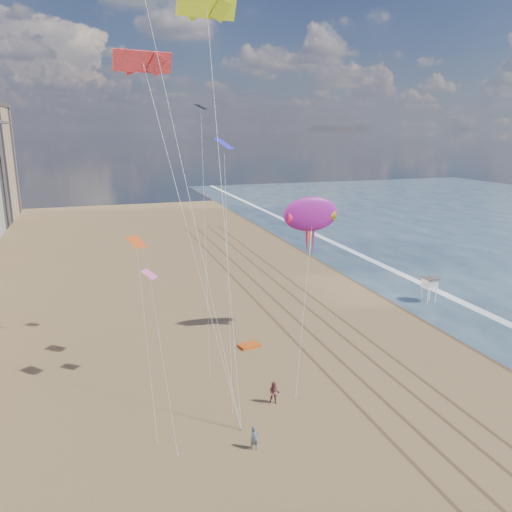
{
  "coord_description": "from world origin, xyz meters",
  "views": [
    {
      "loc": [
        -19.52,
        -16.89,
        21.0
      ],
      "look_at": [
        -5.58,
        26.0,
        9.5
      ],
      "focal_mm": 35.0,
      "sensor_mm": 36.0,
      "label": 1
    }
  ],
  "objects": [
    {
      "name": "tracks",
      "position": [
        2.55,
        30.0,
        0.01
      ],
      "size": [
        7.68,
        120.0,
        0.01
      ],
      "color": "brown",
      "rests_on": "ground"
    },
    {
      "name": "kite_flyer_a",
      "position": [
        -10.52,
        11.13,
        0.85
      ],
      "size": [
        0.65,
        0.46,
        1.7
      ],
      "primitive_type": "imported",
      "rotation": [
        0.0,
        0.0,
        0.08
      ],
      "color": "slate",
      "rests_on": "ground"
    },
    {
      "name": "show_kite",
      "position": [
        0.91,
        28.24,
        12.72
      ],
      "size": [
        5.69,
        6.47,
        17.67
      ],
      "color": "#9B178B",
      "rests_on": "ground"
    },
    {
      "name": "wet_sand",
      "position": [
        19.0,
        40.0,
        0.0
      ],
      "size": [
        260.0,
        260.0,
        0.0
      ],
      "primitive_type": "plane",
      "color": "#42301E",
      "rests_on": "ground"
    },
    {
      "name": "small_kites",
      "position": [
        -13.02,
        23.35,
        16.11
      ],
      "size": [
        9.21,
        8.16,
        13.95
      ],
      "color": "#2928D9",
      "rests_on": "ground"
    },
    {
      "name": "foam",
      "position": [
        23.2,
        40.0,
        0.0
      ],
      "size": [
        260.0,
        260.0,
        0.0
      ],
      "primitive_type": "plane",
      "color": "white",
      "rests_on": "ground"
    },
    {
      "name": "grounded_kite",
      "position": [
        -5.98,
        26.92,
        0.12
      ],
      "size": [
        2.23,
        1.64,
        0.23
      ],
      "primitive_type": "cube",
      "rotation": [
        0.0,
        0.0,
        0.18
      ],
      "color": "#E14F12",
      "rests_on": "ground"
    },
    {
      "name": "kite_flyer_b",
      "position": [
        -7.28,
        16.14,
        0.93
      ],
      "size": [
        1.12,
        1.03,
        1.86
      ],
      "primitive_type": "imported",
      "rotation": [
        0.0,
        0.0,
        -0.45
      ],
      "color": "brown",
      "rests_on": "ground"
    },
    {
      "name": "lifeguard_stand",
      "position": [
        19.31,
        32.68,
        2.43
      ],
      "size": [
        1.75,
        1.75,
        3.15
      ],
      "color": "white",
      "rests_on": "ground"
    }
  ]
}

